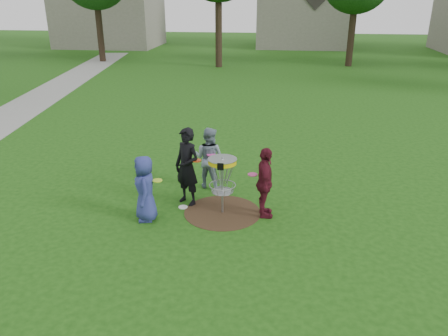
# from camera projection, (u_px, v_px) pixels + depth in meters

# --- Properties ---
(ground) EXTENTS (100.00, 100.00, 0.00)m
(ground) POSITION_uv_depth(u_px,v_px,m) (222.00, 212.00, 10.23)
(ground) COLOR #19470F
(ground) RESTS_ON ground
(dirt_patch) EXTENTS (1.80, 1.80, 0.01)m
(dirt_patch) POSITION_uv_depth(u_px,v_px,m) (222.00, 212.00, 10.23)
(dirt_patch) COLOR #47331E
(dirt_patch) RESTS_ON ground
(concrete_path) EXTENTS (7.75, 39.92, 0.02)m
(concrete_path) POSITION_uv_depth(u_px,v_px,m) (15.00, 112.00, 18.74)
(concrete_path) COLOR #9E9E99
(concrete_path) RESTS_ON ground
(player_blue) EXTENTS (0.69, 0.85, 1.52)m
(player_blue) POSITION_uv_depth(u_px,v_px,m) (145.00, 189.00, 9.65)
(player_blue) COLOR navy
(player_blue) RESTS_ON ground
(player_black) EXTENTS (0.83, 0.76, 1.90)m
(player_black) POSITION_uv_depth(u_px,v_px,m) (187.00, 167.00, 10.35)
(player_black) COLOR black
(player_black) RESTS_ON ground
(player_grey) EXTENTS (0.94, 0.82, 1.63)m
(player_grey) POSITION_uv_depth(u_px,v_px,m) (209.00, 158.00, 11.30)
(player_grey) COLOR gray
(player_grey) RESTS_ON ground
(player_maroon) EXTENTS (0.50, 1.00, 1.65)m
(player_maroon) POSITION_uv_depth(u_px,v_px,m) (265.00, 183.00, 9.77)
(player_maroon) COLOR #591422
(player_maroon) RESTS_ON ground
(disc_on_grass) EXTENTS (0.22, 0.22, 0.02)m
(disc_on_grass) POSITION_uv_depth(u_px,v_px,m) (183.00, 207.00, 10.46)
(disc_on_grass) COLOR white
(disc_on_grass) RESTS_ON ground
(disc_golf_basket) EXTENTS (0.66, 0.67, 1.38)m
(disc_golf_basket) POSITION_uv_depth(u_px,v_px,m) (222.00, 172.00, 9.85)
(disc_golf_basket) COLOR #9EA0A5
(disc_golf_basket) RESTS_ON ground
(held_discs) EXTENTS (2.30, 1.82, 0.25)m
(held_discs) POSITION_uv_depth(u_px,v_px,m) (205.00, 167.00, 10.12)
(held_discs) COLOR #B7E319
(held_discs) RESTS_ON ground
(house_row) EXTENTS (44.50, 10.65, 11.62)m
(house_row) POSITION_uv_depth(u_px,v_px,m) (323.00, 1.00, 38.59)
(house_row) COLOR gray
(house_row) RESTS_ON ground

